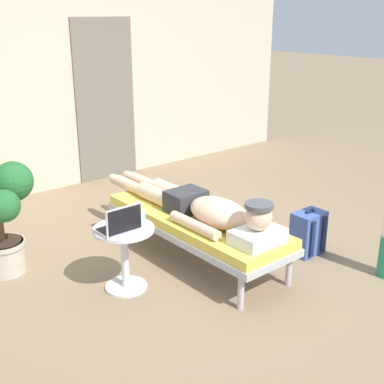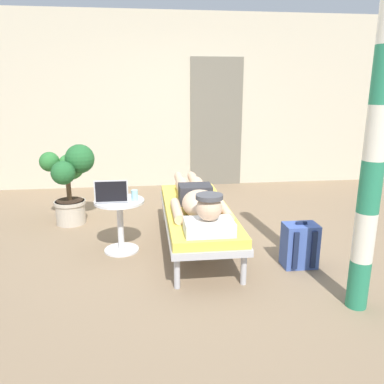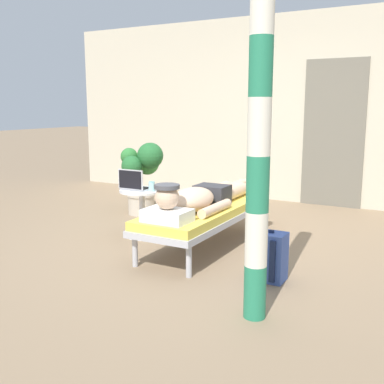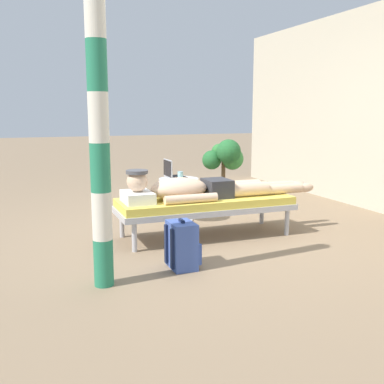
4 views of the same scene
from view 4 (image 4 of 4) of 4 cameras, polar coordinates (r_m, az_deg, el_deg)
ground_plane at (r=5.05m, az=0.81°, el=-5.19°), size 40.00×40.00×0.00m
lounge_chair at (r=4.89m, az=1.65°, el=-1.57°), size 0.65×1.88×0.42m
person_reclining at (r=4.83m, az=0.95°, el=0.40°), size 0.53×2.17×0.33m
side_table at (r=5.57m, az=-1.65°, el=-0.01°), size 0.48×0.48×0.52m
laptop at (r=5.58m, az=-2.36°, el=2.34°), size 0.31×0.24×0.23m
drink_glass at (r=5.39m, az=-1.45°, el=2.00°), size 0.06×0.06×0.10m
backpack at (r=3.95m, az=-1.22°, el=-6.63°), size 0.30×0.26×0.42m
potted_plant at (r=6.44m, az=4.08°, el=3.16°), size 0.63×0.59×0.95m
porch_post at (r=3.44m, az=-11.51°, el=9.03°), size 0.15×0.15×2.56m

